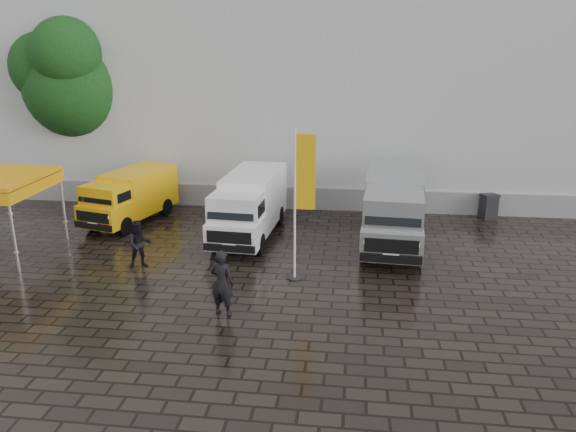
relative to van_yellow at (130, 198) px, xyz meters
name	(u,v)px	position (x,y,z in m)	size (l,w,h in m)	color
ground	(290,280)	(7.35, -5.14, -1.06)	(120.00, 120.00, 0.00)	black
exhibition_hall	(360,65)	(9.35, 10.86, 4.94)	(44.00, 16.00, 12.00)	silver
hall_plinth	(355,200)	(9.35, 2.81, -0.56)	(44.00, 0.15, 1.00)	gray
van_yellow	(130,198)	(0.00, 0.00, 0.00)	(1.77, 4.59, 2.12)	#FFB70D
van_white	(249,207)	(5.30, -1.20, 0.14)	(1.85, 5.56, 2.41)	white
van_silver	(393,210)	(10.76, -1.36, 0.27)	(2.04, 6.13, 2.66)	#A8A9AC
flagpole	(301,198)	(7.65, -4.97, 1.65)	(0.88, 0.50, 4.88)	black
tree	(75,80)	(-3.86, 3.99, 4.52)	(4.84, 4.84, 8.69)	black
wheelie_bin	(489,206)	(15.07, 2.43, -0.53)	(0.63, 0.63, 1.05)	black
person_front	(222,283)	(5.76, -7.72, -0.10)	(0.70, 0.46, 1.93)	black
person_tent	(140,244)	(2.19, -4.64, -0.24)	(0.79, 0.62, 1.63)	black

